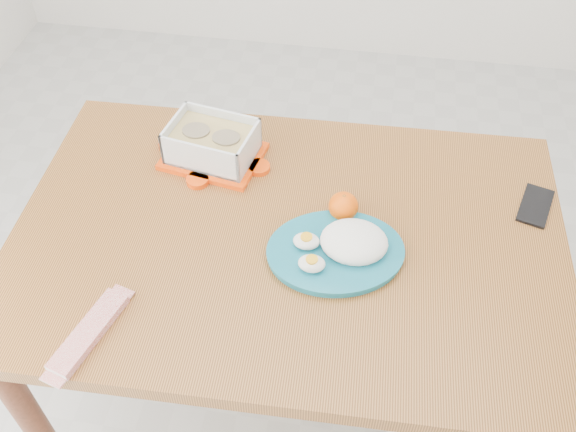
% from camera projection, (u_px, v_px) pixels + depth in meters
% --- Properties ---
extents(ground, '(3.50, 3.50, 0.00)m').
position_uv_depth(ground, '(313.00, 342.00, 2.12)').
color(ground, '#B7B7B2').
rests_on(ground, ground).
extents(dining_table, '(1.27, 0.86, 0.75)m').
position_uv_depth(dining_table, '(288.00, 260.00, 1.51)').
color(dining_table, '#A7682F').
rests_on(dining_table, ground).
extents(food_container, '(0.26, 0.22, 0.10)m').
position_uv_depth(food_container, '(212.00, 143.00, 1.58)').
color(food_container, '#FF4607').
rests_on(food_container, dining_table).
extents(orange_fruit, '(0.07, 0.07, 0.07)m').
position_uv_depth(orange_fruit, '(343.00, 206.00, 1.46)').
color(orange_fruit, '#FF4105').
rests_on(orange_fruit, dining_table).
extents(rice_plate, '(0.36, 0.36, 0.08)m').
position_uv_depth(rice_plate, '(342.00, 247.00, 1.39)').
color(rice_plate, '#176C82').
rests_on(rice_plate, dining_table).
extents(candy_bar, '(0.10, 0.21, 0.02)m').
position_uv_depth(candy_bar, '(89.00, 332.00, 1.26)').
color(candy_bar, '#AF0908').
rests_on(candy_bar, dining_table).
extents(smartphone, '(0.10, 0.14, 0.01)m').
position_uv_depth(smartphone, '(535.00, 206.00, 1.50)').
color(smartphone, black).
rests_on(smartphone, dining_table).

